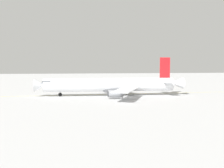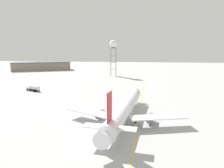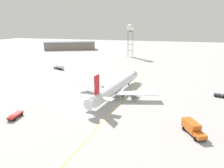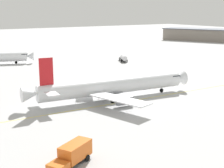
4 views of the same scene
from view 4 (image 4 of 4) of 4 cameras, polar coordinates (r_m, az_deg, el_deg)
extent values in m
plane|color=#B2B2B2|center=(85.27, -3.15, -2.29)|extent=(600.00, 600.00, 0.00)
cylinder|color=white|center=(82.92, 0.26, -0.33)|extent=(39.03, 8.31, 4.01)
cone|color=white|center=(93.78, 11.59, 0.96)|extent=(3.41, 4.12, 3.81)
cone|color=white|center=(76.07, -13.97, -1.71)|extent=(4.35, 3.84, 3.41)
cube|color=black|center=(92.28, 10.53, 1.39)|extent=(2.76, 3.66, 0.70)
ellipsoid|color=gray|center=(82.35, -0.95, -1.22)|extent=(14.29, 5.15, 2.21)
cube|color=red|center=(75.89, -11.35, 2.13)|extent=(3.21, 0.59, 6.26)
cube|color=white|center=(79.88, -11.83, -0.54)|extent=(3.13, 5.18, 0.20)
cube|color=white|center=(73.76, -10.53, -1.60)|extent=(3.13, 5.18, 0.20)
cube|color=white|center=(90.22, -4.27, 0.27)|extent=(10.83, 15.16, 0.28)
cube|color=white|center=(73.51, 1.35, -2.64)|extent=(8.10, 15.54, 0.28)
cylinder|color=gray|center=(89.42, -2.27, -0.65)|extent=(4.24, 2.45, 2.02)
cylinder|color=black|center=(90.26, -1.07, -0.51)|extent=(0.34, 1.72, 1.71)
cylinder|color=gray|center=(76.86, 2.17, -2.93)|extent=(4.24, 2.45, 2.02)
cylinder|color=black|center=(77.83, 3.51, -2.74)|extent=(0.34, 1.72, 1.71)
cylinder|color=#9EA0A5|center=(90.73, 8.61, -0.45)|extent=(0.20, 0.20, 2.09)
cylinder|color=black|center=(90.98, 8.59, -1.09)|extent=(1.13, 0.42, 1.10)
cylinder|color=#9EA0A5|center=(85.51, -1.93, -1.13)|extent=(0.20, 0.20, 2.09)
cylinder|color=black|center=(85.77, -1.93, -1.81)|extent=(1.13, 0.42, 1.10)
cylinder|color=#9EA0A5|center=(79.55, 0.11, -2.21)|extent=(0.20, 0.20, 2.09)
cylinder|color=black|center=(79.83, 0.11, -2.93)|extent=(1.13, 0.42, 1.10)
cone|color=white|center=(142.01, -14.04, 4.68)|extent=(4.11, 4.48, 3.65)
cube|color=black|center=(142.00, -14.95, 4.98)|extent=(3.41, 3.91, 0.70)
cylinder|color=#9EA0A5|center=(142.57, -16.32, 3.96)|extent=(0.20, 0.20, 1.67)
cylinder|color=black|center=(142.69, -16.30, 3.63)|extent=(1.13, 0.67, 1.10)
cube|color=#232326|center=(49.44, -7.23, -13.34)|extent=(8.09, 5.68, 0.20)
cube|color=orange|center=(47.17, -9.32, -13.95)|extent=(3.30, 3.34, 1.00)
cube|color=orange|center=(49.83, -6.38, -11.44)|extent=(5.98, 4.78, 2.40)
cylinder|color=black|center=(50.73, -4.31, -12.67)|extent=(1.01, 0.72, 1.00)
cylinder|color=black|center=(52.02, -6.66, -12.05)|extent=(1.01, 0.72, 1.00)
cube|color=#232326|center=(143.15, 1.96, 4.22)|extent=(5.34, 8.35, 0.20)
cube|color=silver|center=(145.89, 1.76, 4.64)|extent=(3.23, 3.21, 1.10)
cube|color=black|center=(146.94, 1.69, 4.77)|extent=(1.90, 0.94, 0.62)
cylinder|color=silver|center=(141.71, 2.05, 4.60)|extent=(4.29, 6.00, 2.12)
cylinder|color=black|center=(145.77, 1.29, 4.34)|extent=(0.72, 1.12, 1.10)
cylinder|color=black|center=(146.18, 2.24, 4.36)|extent=(0.72, 1.12, 1.10)
cylinder|color=black|center=(140.39, 1.65, 4.00)|extent=(0.72, 1.12, 1.10)
cylinder|color=black|center=(140.82, 2.63, 4.02)|extent=(0.72, 1.12, 1.10)
cube|color=gray|center=(245.87, 15.67, 8.20)|extent=(40.79, 57.94, 7.98)
cube|color=#4C515B|center=(245.59, 15.73, 9.18)|extent=(42.39, 59.54, 0.50)
cube|color=yellow|center=(80.86, 2.08, -3.13)|extent=(182.00, 7.48, 0.01)
camera|label=1|loc=(149.33, -9.27, 7.39)|focal=37.57mm
camera|label=2|loc=(64.74, -45.12, 7.05)|focal=33.03mm
camera|label=3|loc=(56.62, -69.85, 9.19)|focal=33.44mm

